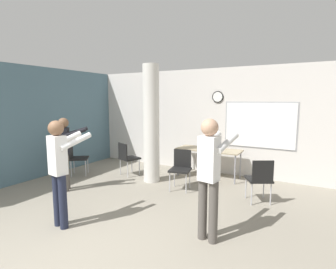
# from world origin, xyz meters

# --- Properties ---
(wall_left_accent) EXTENTS (0.12, 7.00, 2.80)m
(wall_left_accent) POSITION_xyz_m (-3.50, 2.50, 1.40)
(wall_left_accent) COLOR slate
(wall_left_accent) RESTS_ON ground_plane
(wall_back) EXTENTS (8.00, 0.15, 2.80)m
(wall_back) POSITION_xyz_m (0.03, 5.06, 1.40)
(wall_back) COLOR silver
(wall_back) RESTS_ON ground_plane
(support_pillar) EXTENTS (0.39, 0.39, 2.80)m
(support_pillar) POSITION_xyz_m (-0.79, 3.51, 1.40)
(support_pillar) COLOR silver
(support_pillar) RESTS_ON ground_plane
(folding_table) EXTENTS (1.62, 0.63, 0.73)m
(folding_table) POSITION_xyz_m (0.31, 4.50, 0.68)
(folding_table) COLOR tan
(folding_table) RESTS_ON ground_plane
(bottle_on_table) EXTENTS (0.08, 0.08, 0.24)m
(bottle_on_table) POSITION_xyz_m (0.27, 4.66, 0.82)
(bottle_on_table) COLOR black
(bottle_on_table) RESTS_ON folding_table
(chair_by_left_wall) EXTENTS (0.62, 0.62, 0.87)m
(chair_by_left_wall) POSITION_xyz_m (-2.78, 2.97, 0.51)
(chair_by_left_wall) COLOR black
(chair_by_left_wall) RESTS_ON ground_plane
(chair_mid_room) EXTENTS (0.60, 0.60, 0.87)m
(chair_mid_room) POSITION_xyz_m (1.77, 3.36, 0.51)
(chair_mid_room) COLOR black
(chair_mid_room) RESTS_ON ground_plane
(chair_near_pillar) EXTENTS (0.56, 0.56, 0.87)m
(chair_near_pillar) POSITION_xyz_m (-1.60, 3.60, 0.51)
(chair_near_pillar) COLOR black
(chair_near_pillar) RESTS_ON ground_plane
(chair_table_front) EXTENTS (0.52, 0.52, 0.87)m
(chair_table_front) POSITION_xyz_m (0.09, 3.35, 0.51)
(chair_table_front) COLOR black
(chair_table_front) RESTS_ON ground_plane
(person_watching_back) EXTENTS (0.63, 0.58, 1.60)m
(person_watching_back) POSITION_xyz_m (-2.05, 2.06, 0.94)
(person_watching_back) COLOR #514C47
(person_watching_back) RESTS_ON ground_plane
(person_playing_front) EXTENTS (0.44, 0.68, 1.68)m
(person_playing_front) POSITION_xyz_m (-0.76, 0.89, 0.99)
(person_playing_front) COLOR #1E2338
(person_playing_front) RESTS_ON ground_plane
(person_playing_side) EXTENTS (0.47, 0.70, 1.73)m
(person_playing_side) POSITION_xyz_m (1.39, 1.63, 1.02)
(person_playing_side) COLOR #514C47
(person_playing_side) RESTS_ON ground_plane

